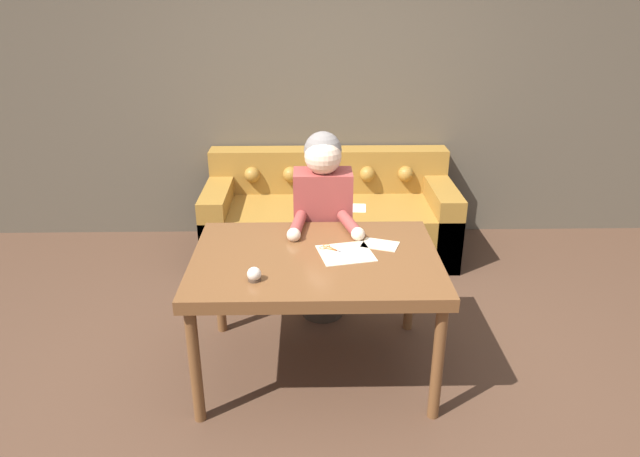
% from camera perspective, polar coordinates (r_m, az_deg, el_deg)
% --- Properties ---
extents(ground_plane, '(16.00, 16.00, 0.00)m').
position_cam_1_polar(ground_plane, '(3.39, 1.31, -14.52)').
color(ground_plane, '#4C3323').
extents(wall_back, '(8.00, 0.06, 2.60)m').
position_cam_1_polar(wall_back, '(4.87, 0.42, 14.11)').
color(wall_back, brown).
rests_on(wall_back, ground_plane).
extents(dining_table, '(1.33, 0.95, 0.73)m').
position_cam_1_polar(dining_table, '(3.10, -0.44, -3.95)').
color(dining_table, brown).
rests_on(dining_table, ground_plane).
extents(couch, '(2.00, 0.88, 0.80)m').
position_cam_1_polar(couch, '(4.72, 0.95, 1.09)').
color(couch, olive).
rests_on(couch, ground_plane).
extents(person, '(0.45, 0.58, 1.26)m').
position_cam_1_polar(person, '(3.64, 0.28, 0.30)').
color(person, '#33281E').
rests_on(person, ground_plane).
extents(pattern_paper_main, '(0.33, 0.32, 0.00)m').
position_cam_1_polar(pattern_paper_main, '(3.10, 2.59, -2.49)').
color(pattern_paper_main, beige).
rests_on(pattern_paper_main, dining_table).
extents(pattern_paper_offcut, '(0.23, 0.20, 0.00)m').
position_cam_1_polar(pattern_paper_offcut, '(3.21, 6.03, -1.61)').
color(pattern_paper_offcut, beige).
rests_on(pattern_paper_offcut, dining_table).
extents(scissors, '(0.22, 0.19, 0.01)m').
position_cam_1_polar(scissors, '(3.13, 1.32, -2.14)').
color(scissors, silver).
rests_on(scissors, dining_table).
extents(pin_cushion, '(0.07, 0.07, 0.07)m').
position_cam_1_polar(pin_cushion, '(2.83, -6.60, -4.60)').
color(pin_cushion, '#4C3828').
rests_on(pin_cushion, dining_table).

